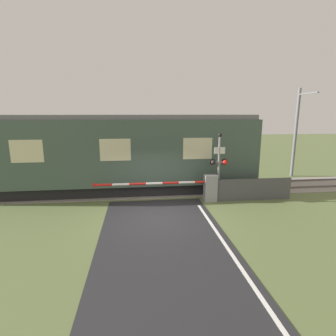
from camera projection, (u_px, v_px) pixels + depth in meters
ground_plane at (158, 216)px, 11.04m from camera, size 80.00×80.00×0.00m
track_bed at (153, 189)px, 14.77m from camera, size 36.00×3.20×0.13m
train at (118, 153)px, 14.12m from camera, size 14.74×2.96×4.17m
crossing_barrier at (201, 187)px, 12.69m from camera, size 5.87×0.44×1.33m
signal_post at (219, 163)px, 12.55m from camera, size 0.88×0.26×3.33m
catenary_pole at (296, 131)px, 17.30m from camera, size 0.20×1.90×5.83m
roadside_fence at (251, 190)px, 12.91m from camera, size 4.10×0.06×1.10m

